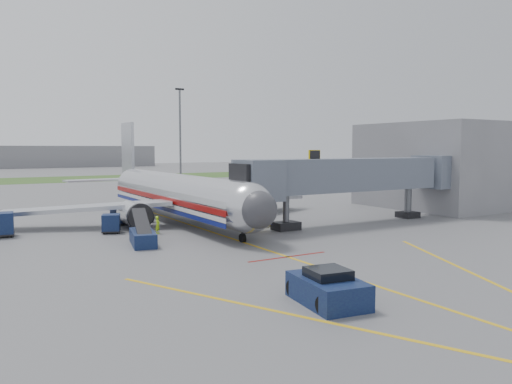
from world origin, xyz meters
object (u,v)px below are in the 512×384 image
ramp_worker (158,225)px  belt_loader (143,237)px  pushback_tug (328,289)px  airliner (176,194)px

ramp_worker → belt_loader: bearing=-170.6°
pushback_tug → belt_loader: 18.07m
airliner → belt_loader: bearing=-123.1°
ramp_worker → pushback_tug: bearing=-137.2°
belt_loader → ramp_worker: size_ratio=3.45×
belt_loader → airliner: bearing=56.9°
airliner → pushback_tug: 28.60m
pushback_tug → ramp_worker: size_ratio=2.86×
pushback_tug → ramp_worker: 21.84m
belt_loader → pushback_tug: bearing=-81.2°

